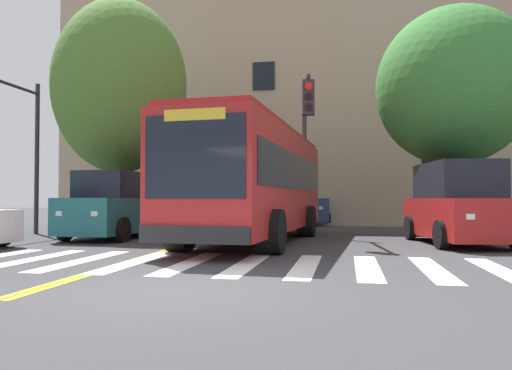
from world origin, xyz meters
The scene contains 13 objects.
ground_plane centered at (0.00, 0.00, 0.00)m, with size 120.00×120.00×0.00m, color #38383A.
crosswalk centered at (-0.18, 2.82, 0.00)m, with size 13.45×3.77×0.01m.
lane_line_yellow_inner centered at (-2.15, 16.82, 0.00)m, with size 0.12×36.00×0.01m, color gold.
lane_line_yellow_outer centered at (-1.99, 16.82, 0.00)m, with size 0.12×36.00×0.01m, color gold.
city_bus centered at (-0.27, 8.05, 1.86)m, with size 3.38×10.78×3.42m.
car_teal_near_lane centered at (-5.13, 8.69, 1.05)m, with size 2.30×4.85×2.20m.
car_red_far_lane centered at (5.58, 8.25, 1.11)m, with size 2.62×5.06×2.36m.
car_navy_behind_bus centered at (0.39, 19.05, 1.09)m, with size 2.73×5.39×2.31m.
traffic_light_far_corner centered at (-9.01, 8.37, 3.86)m, with size 0.34×4.15×5.64m.
traffic_light_overhead centered at (1.15, 9.14, 3.55)m, with size 0.63×3.61×5.40m.
street_tree_curbside_large centered at (5.97, 10.51, 5.05)m, with size 7.09×7.18×7.72m.
street_tree_curbside_small centered at (-6.15, 11.00, 5.64)m, with size 7.36×7.37×9.00m.
building_facade centered at (2.51, 21.53, 6.98)m, with size 30.09×8.68×13.94m.
Camera 1 is at (2.30, -6.97, 1.31)m, focal length 35.00 mm.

